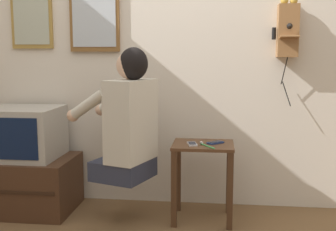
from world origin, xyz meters
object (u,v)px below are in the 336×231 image
(wall_phone_antique, at_px, (288,30))
(framed_picture, at_px, (32,19))
(television, at_px, (23,133))
(cell_phone_held, at_px, (192,144))
(person, at_px, (128,120))
(wall_mirror, at_px, (94,3))
(cell_phone_spare, at_px, (215,143))
(toothbrush, at_px, (206,145))

(wall_phone_antique, distance_m, framed_picture, 2.04)
(television, relative_size, cell_phone_held, 4.17)
(wall_phone_antique, bearing_deg, person, -160.06)
(wall_mirror, bearing_deg, cell_phone_spare, -17.91)
(person, distance_m, cell_phone_spare, 0.66)
(toothbrush, bearing_deg, person, 149.89)
(framed_picture, distance_m, cell_phone_spare, 1.80)
(wall_phone_antique, xyz_separation_m, cell_phone_spare, (-0.53, -0.28, -0.82))
(toothbrush, bearing_deg, framed_picture, 130.23)
(wall_phone_antique, relative_size, framed_picture, 1.74)
(person, height_order, cell_phone_spare, person)
(wall_phone_antique, distance_m, cell_phone_spare, 1.02)
(wall_phone_antique, bearing_deg, cell_phone_held, -153.79)
(wall_phone_antique, distance_m, cell_phone_held, 1.13)
(cell_phone_held, height_order, cell_phone_spare, same)
(person, distance_m, wall_mirror, 1.04)
(television, relative_size, wall_phone_antique, 0.68)
(television, bearing_deg, framed_picture, 93.32)
(framed_picture, bearing_deg, toothbrush, -16.56)
(wall_mirror, height_order, cell_phone_held, wall_mirror)
(toothbrush, bearing_deg, wall_mirror, 121.86)
(television, height_order, framed_picture, framed_picture)
(television, xyz_separation_m, wall_phone_antique, (2.02, 0.24, 0.79))
(person, xyz_separation_m, framed_picture, (-0.89, 0.46, 0.74))
(television, height_order, wall_phone_antique, wall_phone_antique)
(person, bearing_deg, cell_phone_held, -60.95)
(wall_phone_antique, bearing_deg, wall_mirror, 178.44)
(cell_phone_spare, height_order, toothbrush, toothbrush)
(person, distance_m, framed_picture, 1.25)
(television, relative_size, cell_phone_spare, 4.24)
(wall_mirror, distance_m, cell_phone_held, 1.38)
(wall_phone_antique, distance_m, wall_mirror, 1.52)
(person, height_order, framed_picture, framed_picture)
(television, height_order, cell_phone_held, television)
(person, distance_m, toothbrush, 0.59)
(wall_phone_antique, height_order, cell_phone_spare, wall_phone_antique)
(cell_phone_spare, bearing_deg, wall_phone_antique, 74.56)
(person, distance_m, wall_phone_antique, 1.38)
(wall_phone_antique, height_order, cell_phone_held, wall_phone_antique)
(toothbrush, bearing_deg, cell_phone_held, 123.46)
(person, relative_size, cell_phone_spare, 7.16)
(wall_mirror, distance_m, cell_phone_spare, 1.47)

